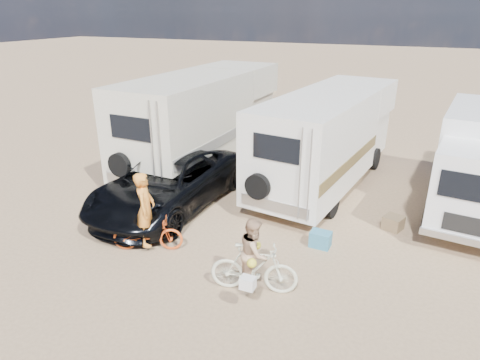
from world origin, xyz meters
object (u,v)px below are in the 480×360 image
at_px(dark_suv, 168,182).
at_px(crate, 393,223).
at_px(rider_man, 146,216).
at_px(rv_left, 203,121).
at_px(rv_main, 328,140).
at_px(cooler, 320,239).
at_px(bike_man, 148,233).
at_px(bike_woman, 254,268).
at_px(rider_woman, 254,260).

relative_size(dark_suv, crate, 12.18).
distance_m(rider_man, crate, 6.64).
relative_size(rv_left, crate, 17.10).
distance_m(rv_main, cooler, 4.52).
bearing_deg(bike_man, bike_woman, -122.96).
distance_m(dark_suv, rider_woman, 4.84).
xyz_separation_m(rv_main, crate, (2.48, -2.51, -1.38)).
relative_size(rv_main, rider_man, 4.11).
height_order(rv_main, rv_left, rv_left).
relative_size(rv_left, bike_man, 4.64).
bearing_deg(dark_suv, rider_man, -68.12).
bearing_deg(crate, rv_left, 160.71).
xyz_separation_m(bike_man, cooler, (3.92, 1.87, -0.25)).
distance_m(bike_woman, cooler, 2.56).
bearing_deg(crate, rider_woman, -121.30).
relative_size(bike_man, rider_woman, 1.13).
xyz_separation_m(dark_suv, cooler, (4.79, -0.46, -0.59)).
relative_size(rv_main, bike_woman, 4.14).
relative_size(bike_man, crate, 3.68).
height_order(dark_suv, crate, dark_suv).
bearing_deg(rv_main, rv_left, -172.45).
relative_size(rv_left, cooler, 15.75).
bearing_deg(rider_woman, crate, -45.07).
bearing_deg(bike_woman, crate, -45.07).
bearing_deg(rv_left, dark_suv, -75.61).
bearing_deg(rider_man, crate, -80.63).
distance_m(bike_man, crate, 6.60).
bearing_deg(bike_woman, rv_main, -13.82).
distance_m(bike_man, rider_woman, 3.11).
bearing_deg(dark_suv, cooler, -4.08).
height_order(rv_main, rider_woman, rv_main).
xyz_separation_m(rv_main, rv_left, (-4.74, 0.02, 0.17)).
bearing_deg(rider_woman, bike_woman, -40.33).
distance_m(rider_man, cooler, 4.41).
height_order(bike_man, rider_woman, rider_woman).
xyz_separation_m(rv_left, cooler, (5.61, -4.24, -1.53)).
height_order(rv_main, bike_woman, rv_main).
distance_m(rv_left, crate, 7.80).
xyz_separation_m(rv_left, rider_man, (1.68, -6.11, -0.79)).
bearing_deg(rv_main, cooler, -70.64).
relative_size(rider_woman, crate, 3.27).
bearing_deg(rider_woman, rv_left, 21.81).
relative_size(rider_man, crate, 4.00).
bearing_deg(cooler, dark_suv, 177.35).
relative_size(rv_main, rider_woman, 5.03).
height_order(rv_left, crate, rv_left).
bearing_deg(rv_main, rider_man, -108.88).
height_order(dark_suv, rider_woman, dark_suv).
height_order(rv_main, dark_suv, rv_main).
distance_m(bike_man, bike_woman, 3.09).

